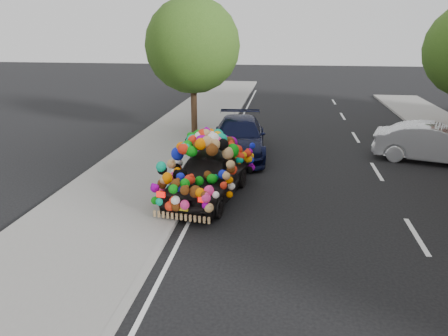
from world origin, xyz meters
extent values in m
plane|color=black|center=(0.00, 0.00, 0.00)|extent=(100.00, 100.00, 0.00)
cube|color=gray|center=(-4.30, 0.00, 0.06)|extent=(4.00, 60.00, 0.12)
cube|color=gray|center=(-2.35, 0.00, 0.07)|extent=(0.15, 60.00, 0.13)
cylinder|color=#332114|center=(-3.80, 9.50, 1.36)|extent=(0.28, 0.28, 2.73)
sphere|color=#224211|center=(-3.80, 9.50, 4.03)|extent=(4.20, 4.20, 4.20)
imported|color=black|center=(-1.80, 1.83, 0.69)|extent=(2.26, 4.27, 1.39)
cube|color=red|center=(-2.67, -0.11, 0.78)|extent=(0.23, 0.09, 0.14)
cube|color=red|center=(-1.58, -0.29, 0.78)|extent=(0.23, 0.09, 0.14)
cube|color=yellow|center=(-2.13, -0.21, 0.48)|extent=(0.34, 0.09, 0.12)
imported|color=black|center=(-1.39, 6.41, 0.72)|extent=(2.42, 5.10, 1.43)
imported|color=#B7BABF|center=(5.87, 6.48, 0.71)|extent=(4.54, 2.68, 1.41)
camera|label=1|loc=(0.32, -10.03, 4.79)|focal=35.00mm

